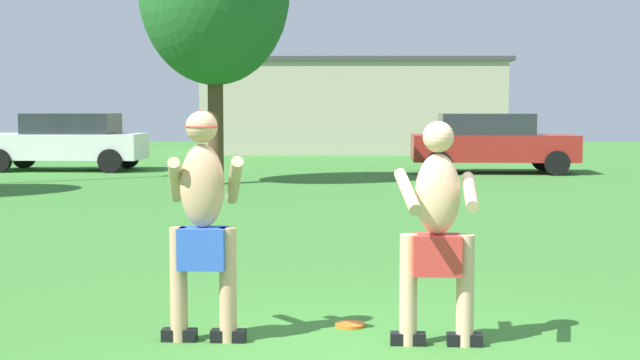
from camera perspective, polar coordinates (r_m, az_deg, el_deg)
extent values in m
cube|color=black|center=(6.93, -8.88, -9.65)|extent=(0.27, 0.12, 0.09)
cylinder|color=tan|center=(6.85, -8.92, -6.54)|extent=(0.13, 0.13, 0.86)
cube|color=black|center=(6.86, -5.81, -9.77)|extent=(0.27, 0.12, 0.09)
cylinder|color=tan|center=(6.78, -5.84, -6.62)|extent=(0.13, 0.13, 0.86)
cube|color=blue|center=(6.76, -7.41, -4.30)|extent=(0.36, 0.26, 0.31)
ellipsoid|color=tan|center=(6.71, -7.45, -0.37)|extent=(0.34, 0.24, 0.62)
cylinder|color=tan|center=(6.85, -9.14, -0.03)|extent=(0.16, 0.56, 0.38)
cylinder|color=tan|center=(6.76, -5.43, -0.05)|extent=(0.19, 0.55, 0.39)
sphere|color=tan|center=(6.68, -7.49, 3.35)|extent=(0.24, 0.24, 0.24)
cone|color=red|center=(6.68, -7.50, 3.91)|extent=(0.26, 0.26, 0.13)
cube|color=black|center=(6.80, 9.12, -9.93)|extent=(0.27, 0.12, 0.09)
cylinder|color=#E0AD89|center=(6.72, 9.17, -6.91)|extent=(0.13, 0.13, 0.82)
cube|color=black|center=(6.78, 5.58, -9.95)|extent=(0.27, 0.12, 0.09)
cylinder|color=#E0AD89|center=(6.69, 5.61, -6.92)|extent=(0.13, 0.13, 0.82)
cube|color=red|center=(6.66, 7.41, -4.71)|extent=(0.36, 0.26, 0.30)
ellipsoid|color=#E0AD89|center=(6.60, 7.45, -0.89)|extent=(0.34, 0.24, 0.59)
cylinder|color=#E0AD89|center=(6.52, 9.47, -0.72)|extent=(0.14, 0.57, 0.25)
cylinder|color=#E0AD89|center=(6.49, 5.55, -0.71)|extent=(0.16, 0.56, 0.30)
sphere|color=#E0AD89|center=(6.57, 7.49, 2.72)|extent=(0.23, 0.23, 0.23)
cylinder|color=orange|center=(7.29, 1.91, -9.14)|extent=(0.24, 0.24, 0.03)
cube|color=white|center=(25.93, -15.82, 2.07)|extent=(4.35, 1.92, 0.70)
cube|color=#282D33|center=(25.85, -15.43, 3.46)|extent=(2.45, 1.65, 0.56)
cylinder|color=black|center=(27.29, -18.21, 1.39)|extent=(0.65, 0.24, 0.64)
cylinder|color=black|center=(24.65, -13.13, 1.18)|extent=(0.65, 0.24, 0.64)
cylinder|color=black|center=(26.38, -12.08, 1.42)|extent=(0.65, 0.24, 0.64)
cube|color=maroon|center=(24.46, 10.89, 2.02)|extent=(4.36, 1.96, 0.70)
cube|color=#282D33|center=(24.41, 10.44, 3.50)|extent=(2.46, 1.67, 0.56)
cylinder|color=black|center=(25.61, 13.93, 1.29)|extent=(0.65, 0.24, 0.64)
cylinder|color=black|center=(23.85, 14.75, 1.04)|extent=(0.65, 0.24, 0.64)
cylinder|color=black|center=(25.21, 7.20, 1.34)|extent=(0.65, 0.24, 0.64)
cylinder|color=black|center=(23.42, 7.53, 1.09)|extent=(0.65, 0.24, 0.64)
cube|color=#B2A893|center=(35.11, 2.05, 4.57)|extent=(11.22, 4.64, 3.43)
cube|color=#3F3F44|center=(35.15, 2.06, 7.50)|extent=(11.67, 4.83, 0.16)
cylinder|color=#4C3823|center=(20.61, -6.62, 3.73)|extent=(0.35, 0.35, 2.88)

